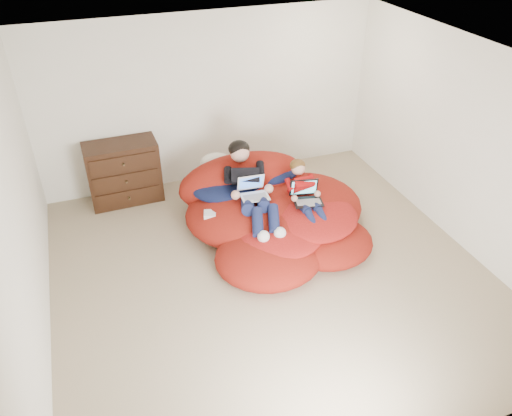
% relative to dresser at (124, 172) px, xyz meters
% --- Properties ---
extents(room_shell, '(5.10, 5.10, 2.77)m').
position_rel_dresser_xyz_m(room_shell, '(1.37, -2.23, -0.23)').
color(room_shell, tan).
rests_on(room_shell, ground).
extents(dresser, '(1.01, 0.57, 0.90)m').
position_rel_dresser_xyz_m(dresser, '(0.00, 0.00, 0.00)').
color(dresser, '#321B0D').
rests_on(dresser, ground).
extents(beanbag_pile, '(2.42, 2.39, 0.89)m').
position_rel_dresser_xyz_m(beanbag_pile, '(1.74, -1.40, -0.20)').
color(beanbag_pile, maroon).
rests_on(beanbag_pile, ground).
extents(cream_pillow, '(0.44, 0.28, 0.28)m').
position_rel_dresser_xyz_m(cream_pillow, '(1.22, -0.47, 0.17)').
color(cream_pillow, beige).
rests_on(cream_pillow, beanbag_pile).
extents(older_boy, '(0.50, 1.42, 0.75)m').
position_rel_dresser_xyz_m(older_boy, '(1.46, -1.25, 0.23)').
color(older_boy, black).
rests_on(older_boy, beanbag_pile).
extents(younger_boy, '(0.27, 0.95, 0.61)m').
position_rel_dresser_xyz_m(younger_boy, '(2.11, -1.56, 0.15)').
color(younger_boy, '#AC0F0F').
rests_on(younger_boy, beanbag_pile).
extents(laptop_white, '(0.36, 0.35, 0.25)m').
position_rel_dresser_xyz_m(laptop_white, '(1.46, -1.40, 0.20)').
color(laptop_white, silver).
rests_on(laptop_white, older_boy).
extents(laptop_black, '(0.41, 0.38, 0.27)m').
position_rel_dresser_xyz_m(laptop_black, '(2.11, -1.61, 0.11)').
color(laptop_black, black).
rests_on(laptop_black, younger_boy).
extents(power_adapter, '(0.19, 0.19, 0.06)m').
position_rel_dresser_xyz_m(power_adapter, '(0.88, -1.40, -0.03)').
color(power_adapter, silver).
rests_on(power_adapter, beanbag_pile).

